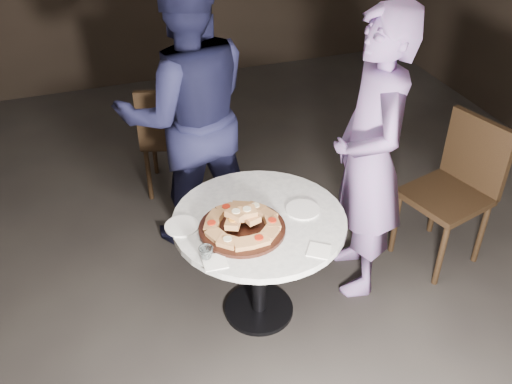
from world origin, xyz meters
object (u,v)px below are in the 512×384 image
at_px(diner_navy, 188,114).
at_px(water_glass, 206,253).
at_px(serving_board, 242,229).
at_px(chair_right, 458,182).
at_px(focaccia_pile, 242,222).
at_px(diner_teal, 369,159).
at_px(chair_far, 170,133).
at_px(table, 259,237).

bearing_deg(diner_navy, water_glass, 82.80).
xyz_separation_m(serving_board, chair_right, (1.42, 0.18, -0.15)).
xyz_separation_m(focaccia_pile, diner_teal, (0.77, 0.15, 0.12)).
xyz_separation_m(chair_right, diner_navy, (-1.47, 0.72, 0.36)).
xyz_separation_m(water_glass, chair_far, (0.15, 1.55, -0.20)).
xyz_separation_m(table, serving_board, (-0.11, -0.06, 0.13)).
bearing_deg(serving_board, focaccia_pile, 91.35).
relative_size(serving_board, chair_far, 0.50).
relative_size(chair_far, diner_navy, 0.49).
bearing_deg(diner_navy, chair_right, 156.21).
relative_size(focaccia_pile, chair_right, 0.42).
bearing_deg(table, diner_navy, 100.74).
xyz_separation_m(table, focaccia_pile, (-0.11, -0.06, 0.17)).
bearing_deg(chair_right, table, -100.14).
distance_m(serving_board, focaccia_pile, 0.04).
bearing_deg(diner_navy, diner_teal, 139.85).
distance_m(table, chair_far, 1.36).
relative_size(chair_right, diner_teal, 0.55).
relative_size(water_glass, diner_teal, 0.04).
distance_m(chair_far, diner_teal, 1.55).
relative_size(focaccia_pile, chair_far, 0.45).
bearing_deg(focaccia_pile, chair_far, 92.96).
bearing_deg(chair_far, water_glass, 101.88).
bearing_deg(diner_navy, focaccia_pile, 95.34).
bearing_deg(chair_right, diner_navy, -131.20).
height_order(table, diner_teal, diner_teal).
distance_m(table, chair_right, 1.32).
xyz_separation_m(chair_right, diner_teal, (-0.65, -0.02, 0.31)).
xyz_separation_m(chair_far, chair_right, (1.50, -1.23, 0.03)).
height_order(chair_far, chair_right, chair_right).
height_order(water_glass, diner_navy, diner_navy).
relative_size(water_glass, chair_right, 0.07).
bearing_deg(chair_right, water_glass, -94.01).
xyz_separation_m(table, diner_navy, (-0.16, 0.83, 0.34)).
bearing_deg(table, chair_far, 97.87).
bearing_deg(chair_far, diner_teal, 141.23).
bearing_deg(chair_far, focaccia_pile, 110.36).
bearing_deg(focaccia_pile, water_glass, -146.33).
xyz_separation_m(focaccia_pile, chair_right, (1.42, 0.17, -0.19)).
height_order(chair_far, diner_navy, diner_navy).
height_order(table, diner_navy, diner_navy).
relative_size(table, water_glass, 16.72).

